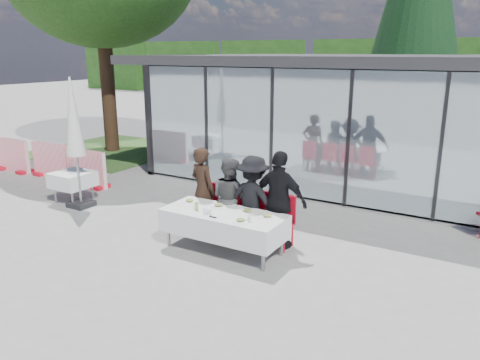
{
  "coord_description": "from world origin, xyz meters",
  "views": [
    {
      "loc": [
        4.24,
        -6.17,
        3.53
      ],
      "look_at": [
        -0.15,
        1.2,
        1.17
      ],
      "focal_mm": 35.0,
      "sensor_mm": 36.0,
      "label": 1
    }
  ],
  "objects_px": {
    "diner_d": "(280,201)",
    "diner_chair_a": "(207,204)",
    "plate_d": "(267,216)",
    "spare_table_left": "(73,180)",
    "diner_chair_c": "(256,214)",
    "diner_chair_d": "(282,219)",
    "folded_eyeglasses": "(213,217)",
    "diner_chair_b": "(233,209)",
    "diner_a": "(203,190)",
    "plate_extra": "(241,221)",
    "plate_b": "(218,205)",
    "plate_a": "(190,201)",
    "diner_b": "(230,198)",
    "dining_table": "(224,223)",
    "juice_bottle": "(197,206)",
    "market_umbrella": "(74,125)",
    "diner_c": "(253,200)",
    "plate_c": "(247,211)"
  },
  "relations": [
    {
      "from": "diner_d",
      "to": "diner_chair_d",
      "type": "bearing_deg",
      "value": -85.78
    },
    {
      "from": "diner_b",
      "to": "folded_eyeglasses",
      "type": "xyz_separation_m",
      "value": [
        0.26,
        -0.96,
        -0.05
      ]
    },
    {
      "from": "diner_chair_a",
      "to": "diner_chair_b",
      "type": "distance_m",
      "value": 0.63
    },
    {
      "from": "diner_chair_b",
      "to": "diner_chair_d",
      "type": "height_order",
      "value": "same"
    },
    {
      "from": "dining_table",
      "to": "diner_chair_a",
      "type": "relative_size",
      "value": 2.32
    },
    {
      "from": "plate_extra",
      "to": "plate_c",
      "type": "bearing_deg",
      "value": 106.61
    },
    {
      "from": "plate_a",
      "to": "juice_bottle",
      "type": "xyz_separation_m",
      "value": [
        0.38,
        -0.31,
        0.05
      ]
    },
    {
      "from": "diner_d",
      "to": "diner_chair_d",
      "type": "distance_m",
      "value": 0.4
    },
    {
      "from": "diner_chair_a",
      "to": "diner_b",
      "type": "xyz_separation_m",
      "value": [
        0.63,
        -0.12,
        0.26
      ]
    },
    {
      "from": "plate_a",
      "to": "juice_bottle",
      "type": "relative_size",
      "value": 1.94
    },
    {
      "from": "diner_b",
      "to": "diner_c",
      "type": "height_order",
      "value": "diner_c"
    },
    {
      "from": "diner_chair_b",
      "to": "diner_c",
      "type": "height_order",
      "value": "diner_c"
    },
    {
      "from": "diner_chair_b",
      "to": "diner_c",
      "type": "relative_size",
      "value": 0.58
    },
    {
      "from": "dining_table",
      "to": "folded_eyeglasses",
      "type": "bearing_deg",
      "value": -90.63
    },
    {
      "from": "diner_chair_b",
      "to": "diner_chair_d",
      "type": "xyz_separation_m",
      "value": [
        1.07,
        0.0,
        0.0
      ]
    },
    {
      "from": "diner_chair_b",
      "to": "plate_b",
      "type": "height_order",
      "value": "diner_chair_b"
    },
    {
      "from": "dining_table",
      "to": "diner_chair_b",
      "type": "height_order",
      "value": "diner_chair_b"
    },
    {
      "from": "diner_chair_c",
      "to": "spare_table_left",
      "type": "relative_size",
      "value": 1.13
    },
    {
      "from": "folded_eyeglasses",
      "to": "market_umbrella",
      "type": "height_order",
      "value": "market_umbrella"
    },
    {
      "from": "dining_table",
      "to": "plate_c",
      "type": "distance_m",
      "value": 0.49
    },
    {
      "from": "diner_b",
      "to": "plate_extra",
      "type": "bearing_deg",
      "value": 147.84
    },
    {
      "from": "dining_table",
      "to": "diner_chair_d",
      "type": "height_order",
      "value": "diner_chair_d"
    },
    {
      "from": "diner_b",
      "to": "plate_extra",
      "type": "distance_m",
      "value": 1.2
    },
    {
      "from": "plate_c",
      "to": "market_umbrella",
      "type": "bearing_deg",
      "value": 177.4
    },
    {
      "from": "diner_d",
      "to": "diner_chair_a",
      "type": "bearing_deg",
      "value": 0.27
    },
    {
      "from": "diner_chair_d",
      "to": "market_umbrella",
      "type": "distance_m",
      "value": 5.28
    },
    {
      "from": "diner_a",
      "to": "diner_chair_b",
      "type": "xyz_separation_m",
      "value": [
        0.63,
        0.12,
        -0.33
      ]
    },
    {
      "from": "diner_a",
      "to": "plate_extra",
      "type": "bearing_deg",
      "value": 162.68
    },
    {
      "from": "plate_c",
      "to": "dining_table",
      "type": "bearing_deg",
      "value": -150.7
    },
    {
      "from": "plate_a",
      "to": "juice_bottle",
      "type": "distance_m",
      "value": 0.49
    },
    {
      "from": "market_umbrella",
      "to": "diner_c",
      "type": "bearing_deg",
      "value": 2.65
    },
    {
      "from": "diner_a",
      "to": "diner_d",
      "type": "bearing_deg",
      "value": -164.74
    },
    {
      "from": "diner_chair_a",
      "to": "diner_b",
      "type": "distance_m",
      "value": 0.7
    },
    {
      "from": "diner_chair_a",
      "to": "diner_chair_b",
      "type": "relative_size",
      "value": 1.0
    },
    {
      "from": "diner_a",
      "to": "plate_d",
      "type": "distance_m",
      "value": 1.77
    },
    {
      "from": "juice_bottle",
      "to": "market_umbrella",
      "type": "xyz_separation_m",
      "value": [
        -3.8,
        0.58,
        1.11
      ]
    },
    {
      "from": "plate_b",
      "to": "folded_eyeglasses",
      "type": "distance_m",
      "value": 0.59
    },
    {
      "from": "diner_chair_d",
      "to": "folded_eyeglasses",
      "type": "bearing_deg",
      "value": -126.92
    },
    {
      "from": "diner_c",
      "to": "plate_c",
      "type": "height_order",
      "value": "diner_c"
    },
    {
      "from": "diner_d",
      "to": "plate_a",
      "type": "height_order",
      "value": "diner_d"
    },
    {
      "from": "plate_b",
      "to": "market_umbrella",
      "type": "xyz_separation_m",
      "value": [
        -4.03,
        0.22,
        1.16
      ]
    },
    {
      "from": "diner_d",
      "to": "plate_c",
      "type": "xyz_separation_m",
      "value": [
        -0.43,
        -0.42,
        -0.15
      ]
    },
    {
      "from": "plate_d",
      "to": "spare_table_left",
      "type": "distance_m",
      "value": 5.53
    },
    {
      "from": "dining_table",
      "to": "diner_chair_a",
      "type": "height_order",
      "value": "diner_chair_a"
    },
    {
      "from": "plate_extra",
      "to": "dining_table",
      "type": "bearing_deg",
      "value": 152.35
    },
    {
      "from": "plate_extra",
      "to": "folded_eyeglasses",
      "type": "distance_m",
      "value": 0.53
    },
    {
      "from": "diner_chair_d",
      "to": "folded_eyeglasses",
      "type": "distance_m",
      "value": 1.37
    },
    {
      "from": "diner_chair_d",
      "to": "spare_table_left",
      "type": "distance_m",
      "value": 5.51
    },
    {
      "from": "plate_a",
      "to": "diner_chair_d",
      "type": "bearing_deg",
      "value": 19.75
    },
    {
      "from": "plate_c",
      "to": "diner_chair_d",
      "type": "bearing_deg",
      "value": 51.27
    }
  ]
}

